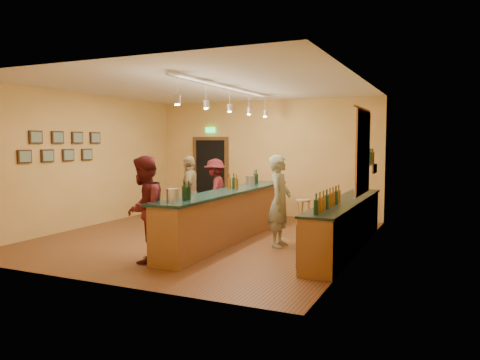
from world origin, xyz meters
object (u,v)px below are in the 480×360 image
at_px(bartender, 280,201).
at_px(back_counter, 346,224).
at_px(customer_b, 190,193).
at_px(customer_a, 144,209).
at_px(tasting_bar, 230,211).
at_px(customer_c, 215,190).
at_px(bar_stool, 303,206).

bearing_deg(bartender, back_counter, -80.42).
bearing_deg(bartender, customer_b, 67.78).
height_order(customer_a, customer_b, customer_a).
relative_size(customer_a, customer_b, 1.05).
height_order(tasting_bar, customer_c, customer_c).
height_order(customer_b, customer_c, customer_b).
distance_m(back_counter, tasting_bar, 2.39).
distance_m(back_counter, bar_stool, 2.01).
bearing_deg(customer_a, bar_stool, 140.81).
distance_m(bartender, bar_stool, 1.87).
height_order(back_counter, customer_a, customer_a).
relative_size(back_counter, customer_a, 2.51).
xyz_separation_m(tasting_bar, customer_c, (-1.37, 2.00, 0.20)).
bearing_deg(customer_c, back_counter, 53.35).
bearing_deg(customer_b, back_counter, 59.99).
relative_size(tasting_bar, bar_stool, 7.13).
distance_m(bartender, customer_c, 3.30).
xyz_separation_m(customer_a, bar_stool, (1.63, 3.91, -0.34)).
bearing_deg(customer_b, bar_stool, 90.61).
bearing_deg(customer_b, tasting_bar, 41.07).
bearing_deg(back_counter, customer_c, 154.19).
distance_m(tasting_bar, bartender, 1.19).
bearing_deg(bartender, customer_a, 136.03).
distance_m(tasting_bar, bar_stool, 2.02).
height_order(bartender, customer_a, customer_a).
bearing_deg(bar_stool, back_counter, -49.49).
bearing_deg(bartender, bar_stool, -2.08).
distance_m(tasting_bar, customer_c, 2.43).
xyz_separation_m(tasting_bar, bartender, (1.15, -0.13, 0.29)).
distance_m(customer_a, customer_c, 4.27).
xyz_separation_m(back_counter, bar_stool, (-1.31, 1.53, 0.08)).
relative_size(back_counter, customer_b, 2.63).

